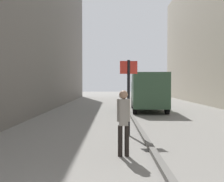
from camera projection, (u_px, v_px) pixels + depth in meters
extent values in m
plane|color=gray|center=(104.00, 115.00, 13.63)|extent=(80.00, 80.00, 0.00)
cube|color=#615F5B|center=(132.00, 114.00, 13.62)|extent=(0.16, 40.00, 0.12)
cylinder|color=black|center=(121.00, 141.00, 5.93)|extent=(0.11, 0.11, 0.77)
cylinder|color=black|center=(128.00, 141.00, 5.94)|extent=(0.11, 0.11, 0.77)
cube|color=gray|center=(125.00, 112.00, 5.91)|extent=(0.22, 0.19, 0.65)
cylinder|color=gray|center=(120.00, 110.00, 5.91)|extent=(0.09, 0.09, 0.55)
cylinder|color=gray|center=(129.00, 110.00, 5.91)|extent=(0.09, 0.09, 0.55)
sphere|color=#9E755B|center=(125.00, 95.00, 5.90)|extent=(0.21, 0.21, 0.21)
cube|color=#335138|center=(150.00, 90.00, 15.15)|extent=(2.28, 3.59, 2.11)
cube|color=#335138|center=(147.00, 93.00, 17.57)|extent=(2.16, 1.47, 1.58)
cube|color=black|center=(146.00, 88.00, 18.03)|extent=(1.76, 0.14, 0.69)
cylinder|color=black|center=(134.00, 103.00, 17.51)|extent=(0.26, 0.81, 0.80)
cylinder|color=black|center=(160.00, 103.00, 17.40)|extent=(0.26, 0.81, 0.80)
cylinder|color=black|center=(136.00, 107.00, 14.20)|extent=(0.26, 0.81, 0.80)
cylinder|color=black|center=(168.00, 107.00, 14.09)|extent=(0.26, 0.81, 0.80)
cylinder|color=black|center=(130.00, 98.00, 8.29)|extent=(0.10, 0.10, 2.60)
cube|color=red|center=(130.00, 67.00, 8.26)|extent=(0.60, 0.06, 0.44)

